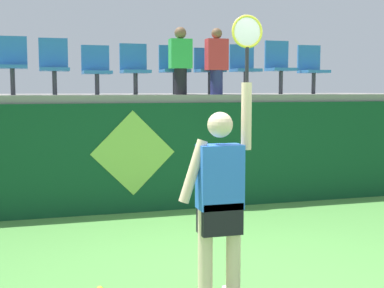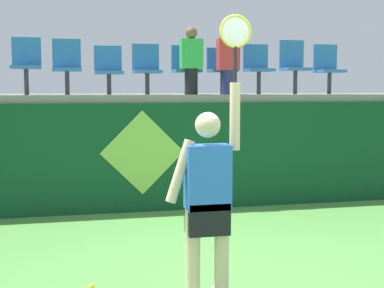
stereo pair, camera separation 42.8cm
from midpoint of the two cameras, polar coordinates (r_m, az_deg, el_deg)
The scene contains 17 objects.
ground_plane at distance 5.37m, azimuth 7.32°, elevation -14.44°, with size 40.00×40.00×0.00m, color #519342.
court_back_wall at distance 8.31m, azimuth -0.43°, elevation -1.31°, with size 10.05×0.20×1.65m, color #0F4223.
spectator_platform at distance 9.53m, azimuth -2.11°, elevation 4.93°, with size 10.05×2.73×0.12m, color gray.
tennis_player at distance 4.68m, azimuth 4.35°, elevation -5.59°, with size 0.75×0.26×2.48m.
tennis_ball at distance 5.21m, azimuth -8.21°, elevation -14.72°, with size 0.07×0.07×0.07m, color #D1E533.
stadium_chair_1 at distance 8.71m, azimuth -15.74°, elevation 8.30°, with size 0.44×0.42×0.89m.
stadium_chair_2 at distance 8.70m, azimuth -11.69°, elevation 8.26°, with size 0.44×0.42×0.88m.
stadium_chair_3 at distance 8.73m, azimuth -7.41°, elevation 7.96°, with size 0.44×0.42×0.78m.
stadium_chair_4 at distance 8.81m, azimuth -3.42°, elevation 8.13°, with size 0.44×0.42×0.82m.
stadium_chair_5 at distance 8.94m, azimuth 0.73°, elevation 8.14°, with size 0.44×0.42×0.81m.
stadium_chair_6 at distance 9.09m, azimuth 4.47°, elevation 8.05°, with size 0.44×0.42×0.78m.
stadium_chair_7 at distance 9.30m, azimuth 8.25°, elevation 8.15°, with size 0.44×0.42×0.85m.
stadium_chair_8 at distance 9.56m, azimuth 11.96°, elevation 8.25°, with size 0.44×0.42×0.93m.
stadium_chair_9 at distance 9.84m, azimuth 15.35°, elevation 7.88°, with size 0.44×0.42×0.87m.
spectator_0 at distance 8.53m, azimuth 1.38°, elevation 8.87°, with size 0.34×0.20×1.05m.
spectator_1 at distance 8.71m, azimuth 5.26°, elevation 8.76°, with size 0.34×0.20×1.05m.
wall_signage_mount at distance 8.26m, azimuth -3.71°, elevation -7.15°, with size 1.27×0.01×1.54m.
Camera 2 is at (-1.53, -4.79, 1.86)m, focal length 50.57 mm.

